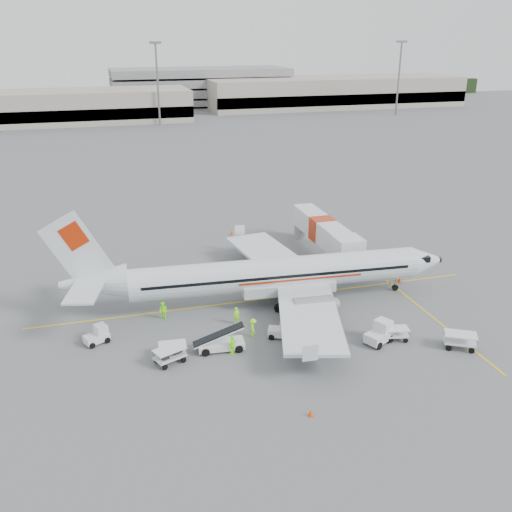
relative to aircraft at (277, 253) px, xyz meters
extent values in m
plane|color=#56595B|center=(-1.22, 0.91, -5.05)|extent=(360.00, 360.00, 0.00)
cube|color=yellow|center=(-1.22, 0.91, -5.04)|extent=(44.00, 0.20, 0.01)
cube|color=yellow|center=(12.78, -7.09, -5.04)|extent=(0.20, 20.00, 0.01)
cone|color=#E54002|center=(13.84, 0.91, -4.70)|extent=(0.42, 0.42, 0.69)
cone|color=#E54002|center=(0.55, 20.35, -4.73)|extent=(0.39, 0.39, 0.64)
cone|color=#E54002|center=(-3.26, -17.51, -4.77)|extent=(0.34, 0.34, 0.55)
imported|color=#83FB13|center=(-4.81, -3.31, -4.24)|extent=(0.67, 0.53, 1.62)
imported|color=#83FB13|center=(-10.99, -0.59, -4.20)|extent=(1.03, 1.04, 1.70)
imported|color=#83FB13|center=(-4.01, -5.85, -4.23)|extent=(0.67, 1.09, 1.63)
imported|color=#83FB13|center=(-6.41, -8.20, -4.21)|extent=(1.01, 0.96, 1.68)
camera|label=1|loc=(-15.74, -47.36, 19.22)|focal=40.00mm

